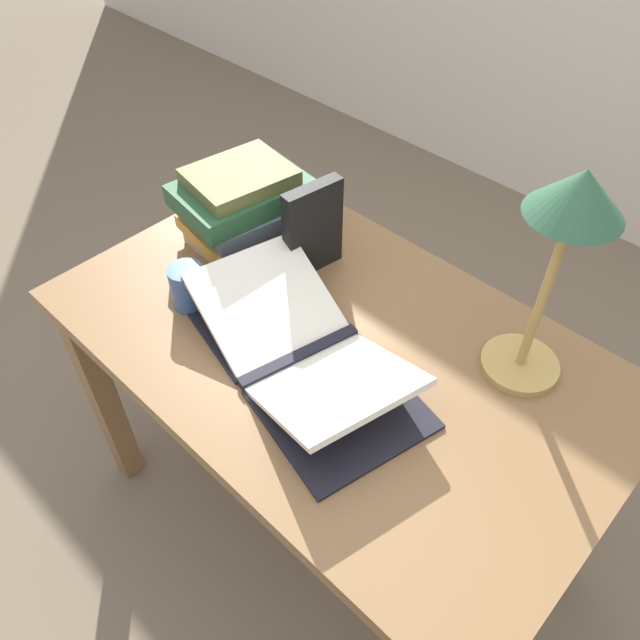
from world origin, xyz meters
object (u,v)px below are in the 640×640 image
reading_lamp (567,230)px  open_book (299,349)px  book_stack_tall (243,206)px  coffee_mug (188,286)px  book_standing_upright (313,229)px

reading_lamp → open_book: bearing=-138.6°
book_stack_tall → reading_lamp: (0.69, 0.10, 0.24)m
reading_lamp → coffee_mug: size_ratio=4.52×
open_book → reading_lamp: (0.32, 0.29, 0.31)m
book_stack_tall → book_standing_upright: size_ratio=1.42×
open_book → book_standing_upright: bearing=142.3°
open_book → coffee_mug: bearing=-157.1°
coffee_mug → book_stack_tall: bearing=109.5°
book_standing_upright → coffee_mug: 0.30m
reading_lamp → coffee_mug: bearing=-151.3°
book_stack_tall → book_standing_upright: bearing=11.9°
reading_lamp → book_standing_upright: bearing=-172.7°
book_standing_upright → reading_lamp: bearing=15.7°
book_standing_upright → coffee_mug: book_standing_upright is taller
open_book → coffee_mug: open_book is taller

